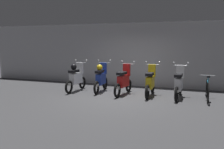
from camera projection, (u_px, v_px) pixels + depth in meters
ground_plane at (118, 98)px, 8.68m from camera, size 80.00×80.00×0.00m
back_wall at (137, 55)px, 11.12m from camera, size 16.00×0.30×2.92m
motorbike_slot_0 at (76, 77)px, 9.91m from camera, size 0.59×1.68×1.29m
motorbike_slot_1 at (101, 78)px, 9.78m from camera, size 0.59×1.68×1.29m
motorbike_slot_2 at (124, 81)px, 9.23m from camera, size 0.59×1.68×1.29m
motorbike_slot_3 at (150, 82)px, 8.96m from camera, size 0.59×1.68×1.29m
motorbike_slot_4 at (179, 84)px, 8.62m from camera, size 0.59×1.68×1.29m
bicycle at (207, 90)px, 8.35m from camera, size 0.50×1.73×0.89m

